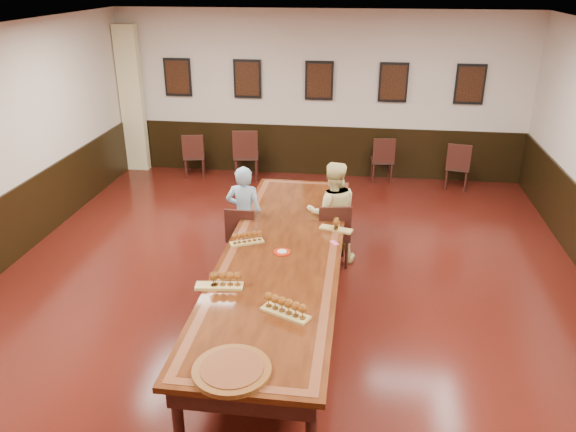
# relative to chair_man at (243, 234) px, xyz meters

# --- Properties ---
(floor) EXTENTS (8.00, 10.00, 0.02)m
(floor) POSITION_rel_chair_man_xyz_m (0.71, -1.07, -0.45)
(floor) COLOR black
(floor) RESTS_ON ground
(ceiling) EXTENTS (8.00, 10.00, 0.02)m
(ceiling) POSITION_rel_chair_man_xyz_m (0.71, -1.07, 2.77)
(ceiling) COLOR white
(ceiling) RESTS_ON floor
(wall_back) EXTENTS (8.00, 0.02, 3.20)m
(wall_back) POSITION_rel_chair_man_xyz_m (0.71, 3.94, 1.16)
(wall_back) COLOR beige
(wall_back) RESTS_ON floor
(chair_man) EXTENTS (0.42, 0.46, 0.88)m
(chair_man) POSITION_rel_chair_man_xyz_m (0.00, 0.00, 0.00)
(chair_man) COLOR black
(chair_man) RESTS_ON floor
(chair_woman) EXTENTS (0.52, 0.55, 0.94)m
(chair_woman) POSITION_rel_chair_man_xyz_m (1.24, 0.13, 0.03)
(chair_woman) COLOR black
(chair_woman) RESTS_ON floor
(spare_chair_a) EXTENTS (0.50, 0.53, 0.89)m
(spare_chair_a) POSITION_rel_chair_man_xyz_m (-1.74, 3.48, 0.01)
(spare_chair_a) COLOR black
(spare_chair_a) RESTS_ON floor
(spare_chair_b) EXTENTS (0.56, 0.59, 1.03)m
(spare_chair_b) POSITION_rel_chair_man_xyz_m (-0.67, 3.46, 0.08)
(spare_chair_b) COLOR black
(spare_chair_b) RESTS_ON floor
(spare_chair_c) EXTENTS (0.46, 0.50, 0.90)m
(spare_chair_c) POSITION_rel_chair_man_xyz_m (2.00, 3.71, 0.01)
(spare_chair_c) COLOR black
(spare_chair_c) RESTS_ON floor
(spare_chair_d) EXTENTS (0.51, 0.54, 0.91)m
(spare_chair_d) POSITION_rel_chair_man_xyz_m (3.41, 3.47, 0.02)
(spare_chair_d) COLOR black
(spare_chair_d) RESTS_ON floor
(person_man) EXTENTS (0.52, 0.35, 1.40)m
(person_man) POSITION_rel_chair_man_xyz_m (0.00, 0.09, 0.26)
(person_man) COLOR teal
(person_man) RESTS_ON floor
(person_woman) EXTENTS (0.82, 0.70, 1.47)m
(person_woman) POSITION_rel_chair_man_xyz_m (1.22, 0.23, 0.30)
(person_woman) COLOR #F9EA9B
(person_woman) RESTS_ON floor
(pink_phone) EXTENTS (0.13, 0.15, 0.01)m
(pink_phone) POSITION_rel_chair_man_xyz_m (1.31, -0.76, 0.32)
(pink_phone) COLOR #FC5483
(pink_phone) RESTS_ON conference_table
(curtain) EXTENTS (0.45, 0.18, 2.90)m
(curtain) POSITION_rel_chair_man_xyz_m (-3.04, 3.75, 1.01)
(curtain) COLOR #C8C289
(curtain) RESTS_ON floor
(wainscoting) EXTENTS (8.00, 10.00, 1.00)m
(wainscoting) POSITION_rel_chair_man_xyz_m (0.71, -1.07, 0.06)
(wainscoting) COLOR black
(wainscoting) RESTS_ON floor
(conference_table) EXTENTS (1.40, 5.00, 0.76)m
(conference_table) POSITION_rel_chair_man_xyz_m (0.71, -1.07, 0.17)
(conference_table) COLOR black
(conference_table) RESTS_ON floor
(posters) EXTENTS (6.14, 0.04, 0.74)m
(posters) POSITION_rel_chair_man_xyz_m (0.71, 3.87, 1.46)
(posters) COLOR black
(posters) RESTS_ON wall_back
(flight_a) EXTENTS (0.43, 0.30, 0.15)m
(flight_a) POSITION_rel_chair_man_xyz_m (0.25, -0.90, 0.38)
(flight_a) COLOR #B0944A
(flight_a) RESTS_ON conference_table
(flight_b) EXTENTS (0.45, 0.24, 0.16)m
(flight_b) POSITION_rel_chair_man_xyz_m (1.31, -0.37, 0.38)
(flight_b) COLOR #B0944A
(flight_b) RESTS_ON conference_table
(flight_c) EXTENTS (0.52, 0.21, 0.19)m
(flight_c) POSITION_rel_chair_man_xyz_m (0.19, -1.97, 0.40)
(flight_c) COLOR #B0944A
(flight_c) RESTS_ON conference_table
(flight_d) EXTENTS (0.52, 0.36, 0.19)m
(flight_d) POSITION_rel_chair_man_xyz_m (0.93, -2.39, 0.40)
(flight_d) COLOR #B0944A
(flight_d) RESTS_ON conference_table
(red_plate_grp) EXTENTS (0.20, 0.20, 0.03)m
(red_plate_grp) POSITION_rel_chair_man_xyz_m (0.71, -1.10, 0.32)
(red_plate_grp) COLOR red
(red_plate_grp) RESTS_ON conference_table
(carved_platter) EXTENTS (0.74, 0.74, 0.05)m
(carved_platter) POSITION_rel_chair_man_xyz_m (0.61, -3.29, 0.34)
(carved_platter) COLOR #5B3012
(carved_platter) RESTS_ON conference_table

